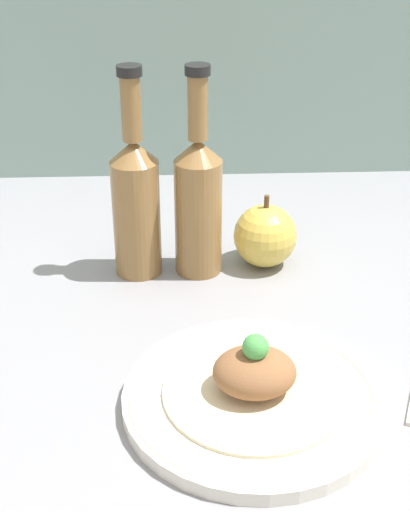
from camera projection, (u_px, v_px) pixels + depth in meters
The scene contains 6 objects.
ground_plane at pixel (229, 365), 80.01cm from camera, with size 180.00×110.00×4.00cm, color gray.
plate at pixel (253, 397), 70.61cm from camera, with size 26.10×26.10×1.83cm.
plated_food at pixel (254, 377), 69.42cm from camera, with size 18.12×18.12×6.85cm.
cider_bottle_left at pixel (136, 201), 90.03cm from camera, with size 6.12×6.12×27.20cm.
cider_bottle_right at pixel (198, 200), 90.34cm from camera, with size 6.12×6.12×27.20cm.
apple at pixel (265, 236), 94.53cm from camera, with size 8.42×8.42×10.03cm.
Camera 1 is at (-5.48, -64.22, 47.06)cm, focal length 50.00 mm.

